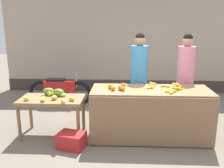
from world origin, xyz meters
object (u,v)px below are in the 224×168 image
object	(u,v)px
vendor_woman_pink_shirt	(185,80)
produce_sack	(101,105)
parked_motorcycle	(60,90)
vendor_woman_blue_shirt	(139,79)
produce_crate	(72,140)

from	to	relation	value
vendor_woman_pink_shirt	produce_sack	xyz separation A→B (m)	(-1.72, 0.25, -0.65)
parked_motorcycle	produce_sack	xyz separation A→B (m)	(1.13, -0.78, -0.11)
vendor_woman_blue_shirt	produce_crate	xyz separation A→B (m)	(-1.18, -1.11, -0.82)
vendor_woman_pink_shirt	produce_crate	bearing A→B (deg)	-152.09
parked_motorcycle	produce_crate	xyz separation A→B (m)	(0.74, -2.14, -0.27)
produce_crate	produce_sack	size ratio (longest dim) A/B	0.75
produce_sack	vendor_woman_blue_shirt	bearing A→B (deg)	-17.64
vendor_woman_blue_shirt	produce_crate	bearing A→B (deg)	-136.78
vendor_woman_pink_shirt	produce_crate	size ratio (longest dim) A/B	4.24
vendor_woman_blue_shirt	vendor_woman_pink_shirt	world-z (taller)	vendor_woman_blue_shirt
parked_motorcycle	produce_sack	world-z (taller)	parked_motorcycle
vendor_woman_pink_shirt	produce_sack	world-z (taller)	vendor_woman_pink_shirt
vendor_woman_pink_shirt	produce_sack	distance (m)	1.86
parked_motorcycle	produce_crate	size ratio (longest dim) A/B	3.64
produce_crate	produce_sack	world-z (taller)	produce_sack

